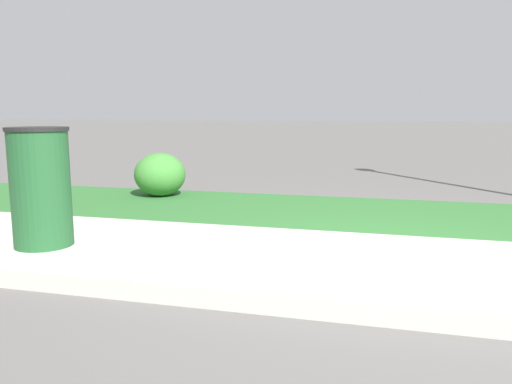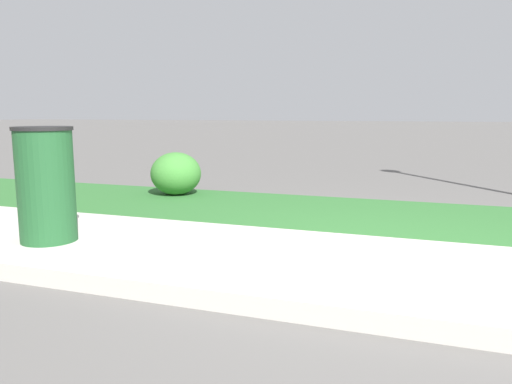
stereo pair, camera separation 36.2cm
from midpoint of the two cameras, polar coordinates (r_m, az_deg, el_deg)
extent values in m
plane|color=#5B5956|center=(3.65, 17.66, -8.54)|extent=(120.00, 120.00, 0.00)
cube|color=#BCB7AD|center=(3.65, 17.66, -8.46)|extent=(18.00, 1.82, 0.01)
cube|color=#2D662D|center=(5.47, 18.33, -2.70)|extent=(18.00, 1.94, 0.01)
cube|color=#BCB7AD|center=(2.70, 16.98, -13.50)|extent=(18.00, 0.16, 0.12)
cylinder|color=#1E5128|center=(4.40, -20.73, 0.53)|extent=(0.46, 0.46, 0.93)
cylinder|color=black|center=(4.36, -21.08, 6.80)|extent=(0.48, 0.48, 0.03)
ellipsoid|color=#3D7F33|center=(6.61, -7.60, 2.09)|extent=(0.66, 0.66, 0.56)
camera|label=1|loc=(0.18, -87.58, 0.39)|focal=35.00mm
camera|label=2|loc=(0.18, 92.42, -0.39)|focal=35.00mm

